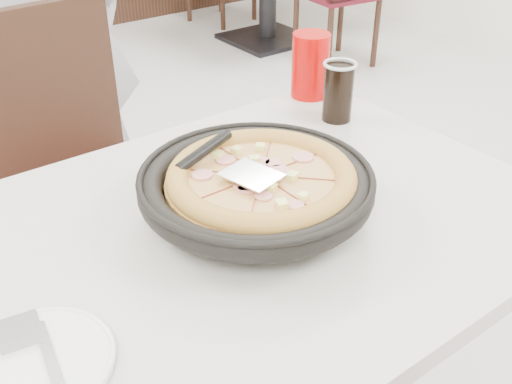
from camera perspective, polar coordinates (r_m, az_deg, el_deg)
main_table at (r=1.29m, az=-2.77°, el=-17.25°), size 1.25×0.87×0.75m
chair_far at (r=1.71m, az=-15.33°, el=-0.04°), size 0.46×0.46×0.95m
trivet at (r=1.05m, az=0.66°, el=-1.64°), size 0.11×0.11×0.04m
pizza_pan at (r=1.04m, az=0.00°, el=-0.37°), size 0.38×0.38×0.01m
pizza at (r=1.04m, az=0.52°, el=0.59°), size 0.35×0.35×0.02m
pizza_server at (r=1.01m, az=-0.44°, el=1.65°), size 0.09×0.11×0.00m
side_plate at (r=0.84m, az=-20.08°, el=-15.12°), size 0.21×0.21×0.01m
fork at (r=0.83m, az=-18.93°, el=-15.11°), size 0.04×0.16×0.00m
cola_glass at (r=1.41m, az=7.82°, el=9.29°), size 0.07×0.07×0.13m
red_cup at (r=1.53m, az=5.20°, el=11.92°), size 0.10×0.10×0.16m
diner_person at (r=2.01m, az=-21.31°, el=16.66°), size 0.73×0.56×1.78m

